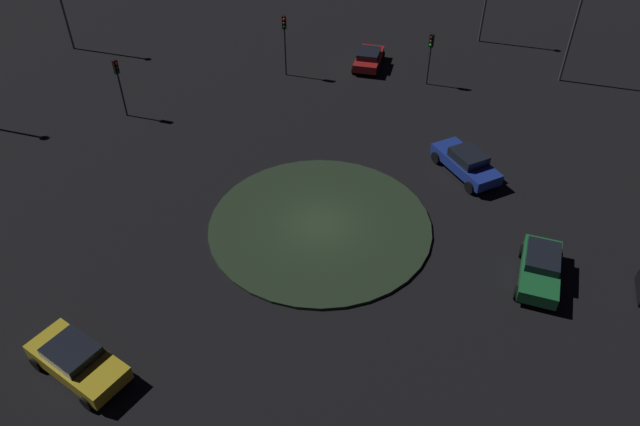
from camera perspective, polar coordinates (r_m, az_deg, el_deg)
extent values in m
plane|color=black|center=(31.76, 0.00, -1.24)|extent=(119.59, 119.59, 0.00)
cylinder|color=#263823|center=(31.71, 0.00, -1.13)|extent=(11.73, 11.73, 0.16)
cube|color=#1E7238|center=(30.28, 20.12, -5.13)|extent=(2.31, 4.32, 0.65)
cube|color=black|center=(30.23, 20.39, -3.90)|extent=(1.82, 2.31, 0.41)
cylinder|color=black|center=(29.54, 21.47, -7.86)|extent=(0.31, 0.68, 0.66)
cylinder|color=black|center=(29.35, 18.14, -7.18)|extent=(0.31, 0.68, 0.66)
cylinder|color=black|center=(31.69, 21.69, -4.06)|extent=(0.31, 0.68, 0.66)
cylinder|color=black|center=(31.51, 18.61, -3.41)|extent=(0.31, 0.68, 0.66)
cube|color=#1E38A5|center=(36.09, 13.63, 4.56)|extent=(4.18, 4.70, 0.63)
cube|color=black|center=(35.68, 13.90, 5.22)|extent=(2.43, 2.51, 0.55)
cylinder|color=black|center=(35.82, 16.24, 3.10)|extent=(0.60, 0.69, 0.70)
cylinder|color=black|center=(34.80, 14.00, 2.36)|extent=(0.60, 0.69, 0.70)
cylinder|color=black|center=(37.78, 13.14, 5.81)|extent=(0.60, 0.69, 0.70)
cylinder|color=black|center=(36.81, 10.94, 5.18)|extent=(0.60, 0.69, 0.70)
cube|color=gold|center=(26.94, -21.96, -12.95)|extent=(4.80, 3.48, 0.67)
cube|color=black|center=(26.65, -22.50, -12.01)|extent=(2.49, 2.30, 0.42)
cylinder|color=black|center=(27.99, -25.27, -12.79)|extent=(0.65, 0.45, 0.61)
cylinder|color=black|center=(28.42, -22.29, -10.59)|extent=(0.65, 0.45, 0.61)
cylinder|color=black|center=(26.04, -21.22, -16.43)|extent=(0.65, 0.45, 0.61)
cylinder|color=black|center=(26.50, -18.08, -13.96)|extent=(0.65, 0.45, 0.61)
cube|color=red|center=(47.22, 4.64, 14.34)|extent=(1.92, 3.96, 0.57)
cube|color=black|center=(46.90, 4.65, 14.83)|extent=(1.63, 2.07, 0.42)
cylinder|color=black|center=(45.99, 5.43, 13.16)|extent=(0.25, 0.67, 0.66)
cylinder|color=black|center=(46.23, 3.21, 13.43)|extent=(0.25, 0.67, 0.66)
cylinder|color=black|center=(48.49, 5.98, 14.60)|extent=(0.25, 0.67, 0.66)
cylinder|color=black|center=(48.72, 3.86, 14.85)|extent=(0.25, 0.67, 0.66)
cylinder|color=#2D2D2D|center=(42.25, -18.22, 10.59)|extent=(0.12, 0.12, 3.09)
cube|color=black|center=(41.37, -18.79, 12.98)|extent=(0.34, 0.37, 0.90)
sphere|color=red|center=(41.14, -18.75, 13.27)|extent=(0.20, 0.20, 0.20)
sphere|color=#4C380F|center=(41.26, -18.67, 12.93)|extent=(0.20, 0.20, 0.20)
sphere|color=#0F3819|center=(41.37, -18.60, 12.60)|extent=(0.20, 0.20, 0.20)
cylinder|color=#2D2D2D|center=(45.42, -3.32, 14.97)|extent=(0.12, 0.12, 3.59)
cube|color=black|center=(44.52, -3.43, 17.59)|extent=(0.36, 0.31, 0.90)
sphere|color=red|center=(44.28, -3.42, 17.84)|extent=(0.20, 0.20, 0.20)
sphere|color=#4C380F|center=(44.39, -3.41, 17.52)|extent=(0.20, 0.20, 0.20)
sphere|color=#0F3819|center=(44.49, -3.40, 17.20)|extent=(0.20, 0.20, 0.20)
cylinder|color=#2D2D2D|center=(44.87, 10.24, 13.57)|extent=(0.12, 0.12, 2.87)
cube|color=black|center=(44.09, 10.53, 15.76)|extent=(0.35, 0.29, 0.90)
sphere|color=#3F0C0C|center=(43.85, 10.52, 16.01)|extent=(0.20, 0.20, 0.20)
sphere|color=#4C380F|center=(43.96, 10.47, 15.69)|extent=(0.20, 0.20, 0.20)
sphere|color=#1EE53F|center=(44.07, 10.43, 15.37)|extent=(0.20, 0.20, 0.20)
cylinder|color=#4C4C51|center=(47.15, 22.85, 15.61)|extent=(0.18, 0.18, 7.56)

